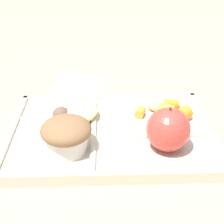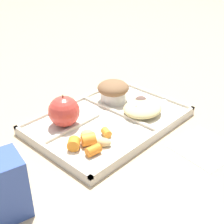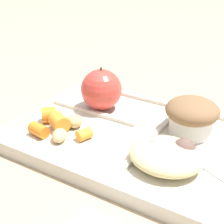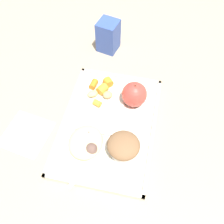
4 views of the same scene
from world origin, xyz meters
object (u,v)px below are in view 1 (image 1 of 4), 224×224
plastic_fork (47,124)px  green_apple (168,129)px  lunch_tray (111,133)px  bran_muffin (66,134)px

plastic_fork → green_apple: bearing=160.1°
lunch_tray → bran_muffin: bearing=36.4°
green_apple → plastic_fork: (0.22, -0.08, -0.04)m
bran_muffin → plastic_fork: bran_muffin is taller
green_apple → lunch_tray: bearing=-31.2°
bran_muffin → plastic_fork: size_ratio=0.60×
lunch_tray → green_apple: (-0.09, 0.06, 0.04)m
green_apple → plastic_fork: green_apple is taller
lunch_tray → bran_muffin: bran_muffin is taller
lunch_tray → green_apple: green_apple is taller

